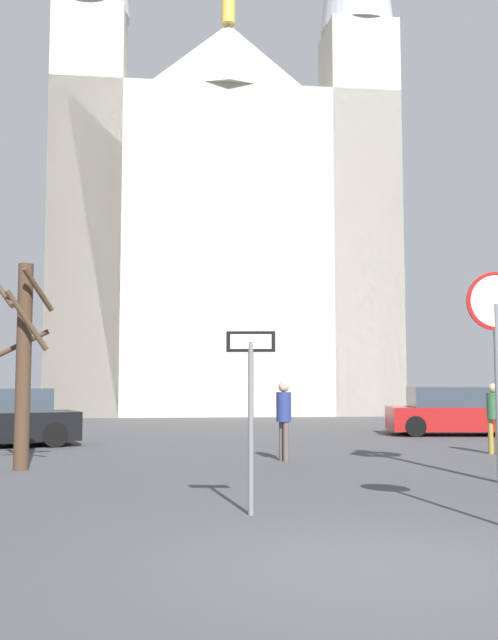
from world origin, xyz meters
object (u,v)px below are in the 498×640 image
at_px(one_way_arrow_sign, 251,397).
at_px(bare_tree, 24,360).
at_px(parked_car_near_red, 452,413).
at_px(cathedral, 223,203).
at_px(pedestrian_standing, 494,411).
at_px(stop_sign, 497,349).
at_px(pedestrian_walking, 284,413).

height_order(one_way_arrow_sign, bare_tree, bare_tree).
height_order(one_way_arrow_sign, parked_car_near_red, one_way_arrow_sign).
bearing_deg(cathedral, parked_car_near_red, -66.11).
bearing_deg(pedestrian_standing, bare_tree, -166.42).
distance_m(cathedral, one_way_arrow_sign, 30.80).
height_order(cathedral, parked_car_near_red, cathedral).
height_order(one_way_arrow_sign, pedestrian_standing, one_way_arrow_sign).
height_order(cathedral, bare_tree, cathedral).
xyz_separation_m(cathedral, parked_car_near_red, (6.99, -15.79, -10.63)).
distance_m(cathedral, pedestrian_standing, 24.83).
height_order(bare_tree, pedestrian_standing, bare_tree).
height_order(cathedral, stop_sign, cathedral).
bearing_deg(pedestrian_standing, one_way_arrow_sign, -129.66).
bearing_deg(parked_car_near_red, one_way_arrow_sign, -118.19).
bearing_deg(pedestrian_walking, parked_car_near_red, 49.61).
bearing_deg(cathedral, stop_sign, -84.78).
bearing_deg(cathedral, pedestrian_standing, -74.69).
bearing_deg(stop_sign, parked_car_near_red, 73.33).
xyz_separation_m(one_way_arrow_sign, bare_tree, (-4.14, 4.93, 0.62)).
relative_size(one_way_arrow_sign, pedestrian_standing, 1.42).
xyz_separation_m(bare_tree, pedestrian_walking, (5.20, 1.28, -1.09)).
distance_m(cathedral, pedestrian_walking, 25.20).
bearing_deg(parked_car_near_red, pedestrian_walking, -130.39).
height_order(one_way_arrow_sign, pedestrian_walking, one_way_arrow_sign).
distance_m(stop_sign, parked_car_near_red, 14.90).
relative_size(cathedral, stop_sign, 12.81).
distance_m(stop_sign, one_way_arrow_sign, 3.09).
height_order(cathedral, pedestrian_standing, cathedral).
height_order(stop_sign, pedestrian_walking, stop_sign).
bearing_deg(stop_sign, cathedral, 95.22).
bearing_deg(stop_sign, pedestrian_walking, 104.79).
height_order(stop_sign, bare_tree, bare_tree).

